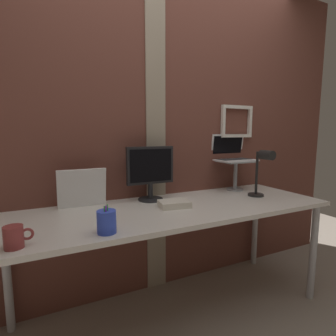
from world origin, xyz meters
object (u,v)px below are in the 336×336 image
at_px(pen_cup, 107,222).
at_px(laptop, 231,153).
at_px(monitor, 150,169).
at_px(whiteboard_panel, 82,188).
at_px(desk_lamp, 262,168).
at_px(coffee_mug, 14,237).

bearing_deg(pen_cup, laptop, 24.77).
distance_m(monitor, whiteboard_panel, 0.49).
distance_m(desk_lamp, coffee_mug, 1.64).
relative_size(whiteboard_panel, coffee_mug, 2.59).
bearing_deg(desk_lamp, pen_cup, -170.44).
bearing_deg(desk_lamp, laptop, 91.39).
xyz_separation_m(laptop, pen_cup, (-1.21, -0.56, -0.26)).
height_order(laptop, whiteboard_panel, laptop).
bearing_deg(whiteboard_panel, laptop, 1.70).
bearing_deg(monitor, desk_lamp, -20.27).
bearing_deg(monitor, whiteboard_panel, 176.98).
relative_size(desk_lamp, coffee_mug, 3.04).
bearing_deg(whiteboard_panel, coffee_mug, -123.91).
xyz_separation_m(whiteboard_panel, coffee_mug, (-0.35, -0.52, -0.08)).
relative_size(laptop, desk_lamp, 0.93).
bearing_deg(laptop, pen_cup, -155.23).
distance_m(monitor, coffee_mug, 0.98).
bearing_deg(coffee_mug, pen_cup, -0.03).
bearing_deg(laptop, coffee_mug, -160.80).
height_order(laptop, coffee_mug, laptop).
bearing_deg(coffee_mug, monitor, 31.08).
bearing_deg(desk_lamp, monitor, 159.73).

